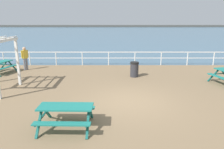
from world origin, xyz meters
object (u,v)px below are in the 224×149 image
at_px(picnic_table_near_left, 0,65).
at_px(litter_bin, 135,69).
at_px(picnic_table_near_right, 67,111).
at_px(visitor, 26,57).

height_order(picnic_table_near_left, litter_bin, litter_bin).
height_order(picnic_table_near_right, litter_bin, litter_bin).
bearing_deg(visitor, litter_bin, -153.72).
bearing_deg(litter_bin, picnic_table_near_left, 174.30).
bearing_deg(litter_bin, visitor, 166.21).
relative_size(picnic_table_near_left, picnic_table_near_right, 1.18).
distance_m(visitor, litter_bin, 7.89).
xyz_separation_m(visitor, litter_bin, (7.65, -1.88, -0.47)).
relative_size(picnic_table_near_right, visitor, 1.10).
height_order(picnic_table_near_left, picnic_table_near_right, same).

